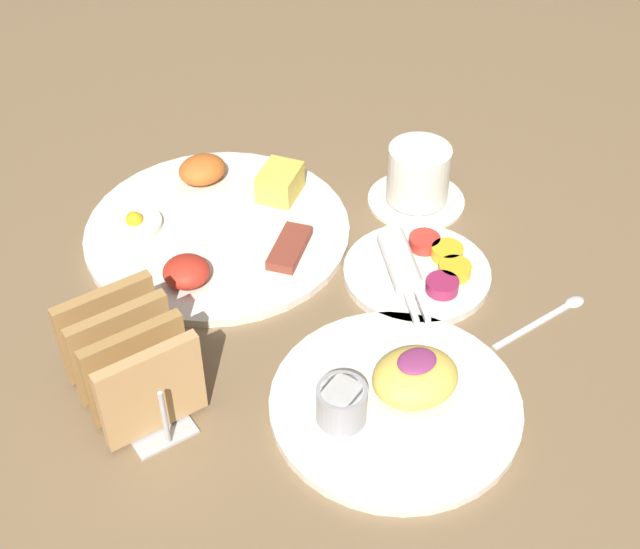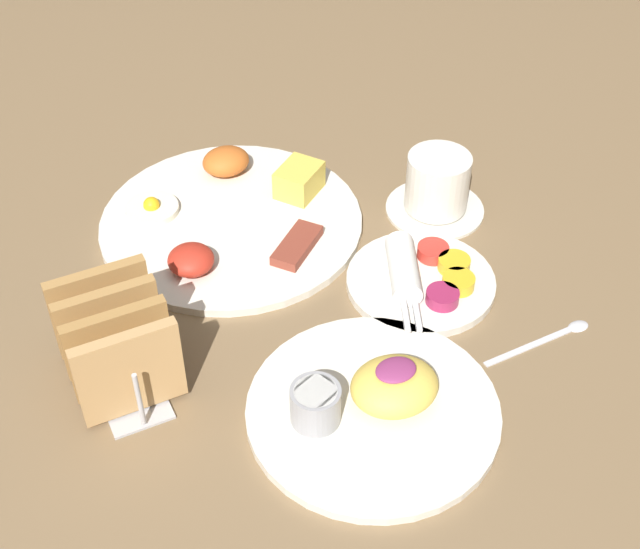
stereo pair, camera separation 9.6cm
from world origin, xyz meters
name	(u,v)px [view 2 (the right image)]	position (x,y,z in m)	size (l,w,h in m)	color
ground_plane	(294,336)	(0.00, 0.00, 0.00)	(3.00, 3.00, 0.00)	brown
plate_breakfast	(232,217)	(0.01, 0.20, 0.01)	(0.31, 0.31, 0.05)	silver
plate_condiments	(421,278)	(0.16, 0.01, 0.01)	(0.17, 0.17, 0.04)	silver
plate_foreground	(373,403)	(0.03, -0.13, 0.01)	(0.24, 0.24, 0.06)	silver
toast_rack	(116,343)	(-0.18, 0.02, 0.05)	(0.10, 0.15, 0.10)	#B7B7BC
coffee_cup	(437,187)	(0.24, 0.12, 0.04)	(0.12, 0.12, 0.08)	silver
teaspoon	(554,335)	(0.25, -0.12, 0.00)	(0.13, 0.02, 0.01)	silver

